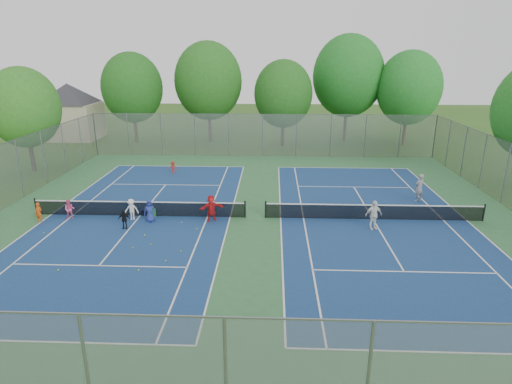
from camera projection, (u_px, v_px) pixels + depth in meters
ground at (255, 218)px, 25.64m from camera, size 120.00×120.00×0.00m
court_pad at (255, 218)px, 25.64m from camera, size 32.00×32.00×0.01m
court_left at (140, 216)px, 25.91m from camera, size 10.97×23.77×0.01m
court_right at (373, 219)px, 25.37m from camera, size 10.97×23.77×0.01m
net_left at (140, 209)px, 25.77m from camera, size 12.87×0.10×0.91m
net_right at (374, 212)px, 25.23m from camera, size 12.87×0.10×0.91m
fence_north at (262, 136)px, 40.22m from camera, size 32.00×0.10×4.00m
house at (69, 101)px, 47.98m from camera, size 11.03×11.03×7.30m
tree_nw at (132, 88)px, 45.25m from camera, size 6.40×6.40×9.58m
tree_nl at (208, 81)px, 45.69m from camera, size 7.20×7.20×10.69m
tree_nc at (283, 94)px, 43.84m from camera, size 6.00×6.00×8.85m
tree_nr at (348, 76)px, 45.91m from camera, size 7.60×7.60×11.42m
tree_ne at (409, 88)px, 44.11m from camera, size 6.60×6.60×9.77m
tree_side_w at (24, 108)px, 34.24m from camera, size 5.60×5.60×8.47m
ball_crate at (143, 212)px, 26.19m from camera, size 0.42×0.42×0.28m
ball_hopper at (154, 212)px, 25.85m from camera, size 0.25×0.25×0.50m
student_a at (39, 213)px, 24.75m from camera, size 0.48×0.36×1.21m
student_b at (70, 209)px, 25.31m from camera, size 0.67×0.57×1.19m
student_c at (132, 209)px, 25.15m from camera, size 0.83×0.48×1.29m
student_d at (124, 219)px, 23.89m from camera, size 0.67×0.33×1.11m
student_e at (150, 211)px, 24.83m from camera, size 0.74×0.56×1.36m
student_f at (211, 208)px, 24.93m from camera, size 1.53×1.00×1.58m
child_far_baseline at (173, 167)px, 34.88m from camera, size 0.72×0.50×1.02m
instructor at (419, 188)px, 28.16m from camera, size 0.83×0.73×1.90m
teen_court_b at (374, 215)px, 23.74m from camera, size 1.06×0.64×1.69m
tennis_ball_0 at (151, 245)px, 21.96m from camera, size 0.07×0.07×0.07m
tennis_ball_1 at (166, 261)px, 20.24m from camera, size 0.07×0.07×0.07m
tennis_ball_2 at (181, 251)px, 21.22m from camera, size 0.07×0.07×0.07m
tennis_ball_3 at (133, 248)px, 21.60m from camera, size 0.07×0.07×0.07m
tennis_ball_4 at (139, 270)px, 19.38m from camera, size 0.07×0.07×0.07m
tennis_ball_5 at (182, 223)px, 24.80m from camera, size 0.07×0.07×0.07m
tennis_ball_6 at (145, 235)px, 23.08m from camera, size 0.07×0.07×0.07m
tennis_ball_7 at (44, 233)px, 23.35m from camera, size 0.07×0.07×0.07m
tennis_ball_8 at (58, 270)px, 19.38m from camera, size 0.07×0.07×0.07m
tennis_ball_9 at (197, 229)px, 23.89m from camera, size 0.07×0.07×0.07m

